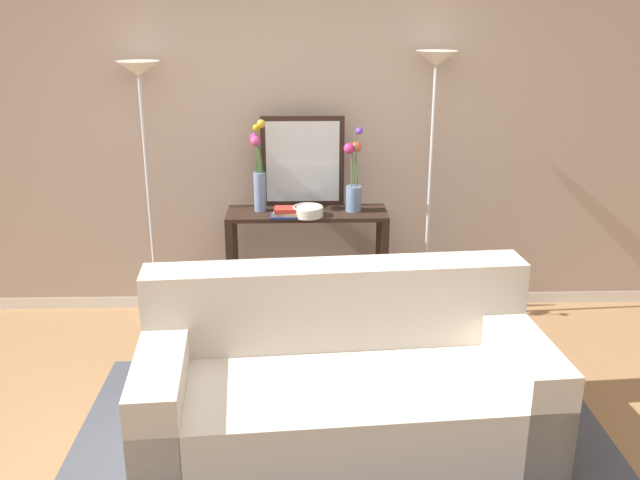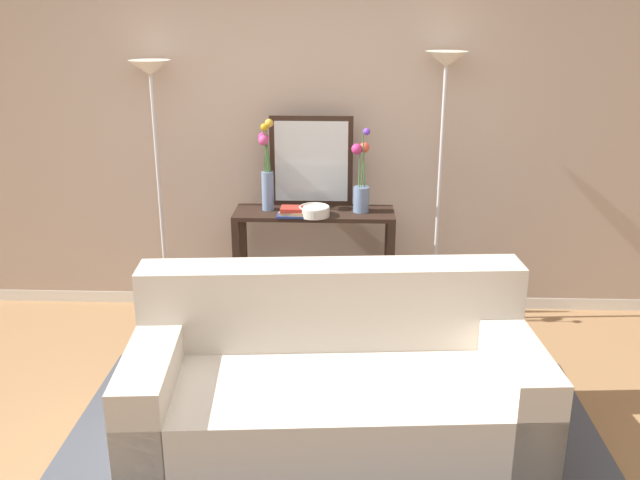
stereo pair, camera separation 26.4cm
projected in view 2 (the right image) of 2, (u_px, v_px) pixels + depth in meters
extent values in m
cube|color=#9E754C|center=(275.00, 474.00, 3.47)|extent=(16.00, 16.00, 0.02)
cube|color=white|center=(302.00, 296.00, 5.43)|extent=(12.00, 0.15, 0.09)
cube|color=#B29E8E|center=(300.00, 112.00, 4.97)|extent=(12.00, 0.14, 2.76)
cube|color=#474C56|center=(334.00, 454.00, 3.59)|extent=(2.85, 2.01, 0.01)
cube|color=beige|center=(334.00, 409.00, 3.62)|extent=(2.13, 1.12, 0.42)
cube|color=beige|center=(331.00, 304.00, 3.81)|extent=(2.08, 0.42, 0.46)
cube|color=beige|center=(156.00, 398.00, 3.55)|extent=(0.31, 0.97, 0.60)
cube|color=beige|center=(509.00, 390.00, 3.62)|extent=(0.31, 0.97, 0.60)
cube|color=black|center=(314.00, 213.00, 4.82)|extent=(1.10, 0.36, 0.03)
cube|color=black|center=(315.00, 304.00, 5.04)|extent=(1.02, 0.31, 0.01)
cube|color=black|center=(237.00, 277.00, 4.83)|extent=(0.05, 0.05, 0.82)
cube|color=black|center=(390.00, 280.00, 4.79)|extent=(0.05, 0.05, 0.82)
cube|color=black|center=(244.00, 261.00, 5.12)|extent=(0.05, 0.05, 0.82)
cube|color=black|center=(388.00, 263.00, 5.08)|extent=(0.05, 0.05, 0.82)
cylinder|color=silver|center=(169.00, 313.00, 5.22)|extent=(0.26, 0.26, 0.02)
cylinder|color=silver|center=(160.00, 200.00, 4.94)|extent=(0.02, 0.02, 1.73)
cone|color=silver|center=(150.00, 68.00, 4.64)|extent=(0.28, 0.28, 0.10)
cylinder|color=silver|center=(432.00, 317.00, 5.14)|extent=(0.26, 0.26, 0.02)
cylinder|color=silver|center=(438.00, 199.00, 4.85)|extent=(0.02, 0.02, 1.79)
cone|color=silver|center=(446.00, 59.00, 4.55)|extent=(0.28, 0.28, 0.10)
cube|color=black|center=(311.00, 161.00, 4.85)|extent=(0.58, 0.02, 0.63)
cube|color=silver|center=(311.00, 162.00, 4.84)|extent=(0.51, 0.01, 0.56)
cylinder|color=#6B84AD|center=(268.00, 191.00, 4.80)|extent=(0.08, 0.08, 0.27)
cylinder|color=#3D7538|center=(266.00, 155.00, 4.73)|extent=(0.03, 0.03, 0.23)
sphere|color=#DA267C|center=(263.00, 138.00, 4.71)|extent=(0.07, 0.07, 0.07)
cylinder|color=#3D7538|center=(266.00, 156.00, 4.72)|extent=(0.02, 0.01, 0.22)
sphere|color=#C33F7E|center=(263.00, 140.00, 4.66)|extent=(0.07, 0.07, 0.07)
cylinder|color=#3D7538|center=(266.00, 150.00, 4.70)|extent=(0.04, 0.02, 0.31)
sphere|color=gold|center=(264.00, 127.00, 4.63)|extent=(0.05, 0.05, 0.05)
cylinder|color=#3D7538|center=(268.00, 148.00, 4.70)|extent=(0.03, 0.03, 0.34)
sphere|color=gold|center=(269.00, 123.00, 4.63)|extent=(0.06, 0.06, 0.06)
cylinder|color=#6B84AD|center=(361.00, 199.00, 4.78)|extent=(0.11, 0.11, 0.17)
cylinder|color=#3D7538|center=(364.00, 160.00, 4.67)|extent=(0.03, 0.03, 0.38)
sphere|color=#6B3BD3|center=(367.00, 132.00, 4.60)|extent=(0.05, 0.05, 0.05)
cylinder|color=#3D7538|center=(359.00, 168.00, 4.71)|extent=(0.01, 0.03, 0.26)
sphere|color=#C22E75|center=(357.00, 149.00, 4.67)|extent=(0.07, 0.07, 0.07)
cylinder|color=#3D7538|center=(363.00, 167.00, 4.72)|extent=(0.02, 0.02, 0.27)
sphere|color=#E4503C|center=(364.00, 147.00, 4.69)|extent=(0.07, 0.07, 0.07)
cylinder|color=#3D7538|center=(359.00, 168.00, 4.71)|extent=(0.01, 0.03, 0.26)
sphere|color=#6025DC|center=(357.00, 148.00, 4.67)|extent=(0.05, 0.05, 0.05)
cylinder|color=silver|center=(314.00, 212.00, 4.70)|extent=(0.21, 0.21, 0.06)
torus|color=silver|center=(314.00, 207.00, 4.69)|extent=(0.20, 0.20, 0.01)
cube|color=navy|center=(291.00, 215.00, 4.69)|extent=(0.19, 0.13, 0.01)
cube|color=tan|center=(292.00, 212.00, 4.70)|extent=(0.18, 0.14, 0.02)
cube|color=#BC3328|center=(292.00, 209.00, 4.69)|extent=(0.15, 0.12, 0.03)
cube|color=#6B3360|center=(256.00, 315.00, 5.08)|extent=(0.04, 0.14, 0.10)
cube|color=#2D2D33|center=(261.00, 315.00, 5.08)|extent=(0.03, 0.15, 0.11)
cube|color=silver|center=(267.00, 315.00, 5.08)|extent=(0.06, 0.17, 0.10)
cube|color=#236033|center=(274.00, 316.00, 5.08)|extent=(0.05, 0.17, 0.10)
cube|color=maroon|center=(280.00, 314.00, 5.07)|extent=(0.03, 0.14, 0.13)
cube|color=#BC3328|center=(286.00, 316.00, 5.08)|extent=(0.06, 0.16, 0.10)
cube|color=tan|center=(294.00, 316.00, 5.07)|extent=(0.06, 0.13, 0.10)
cube|color=gold|center=(302.00, 316.00, 5.07)|extent=(0.06, 0.14, 0.10)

